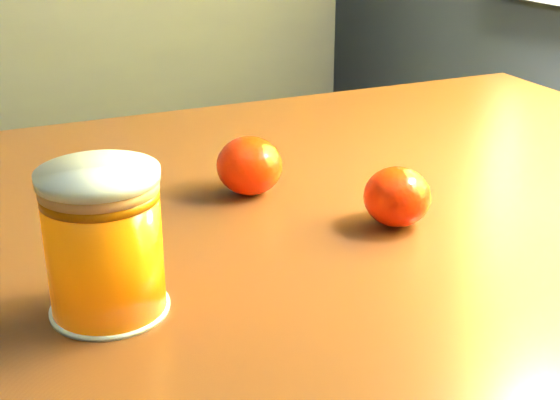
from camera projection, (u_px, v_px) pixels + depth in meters
table at (302, 300)px, 0.76m from camera, size 1.08×0.80×0.76m
juice_glass at (104, 243)px, 0.53m from camera, size 0.08×0.08×0.10m
orange_front at (397, 197)px, 0.67m from camera, size 0.07×0.07×0.05m
orange_back at (250, 166)px, 0.74m from camera, size 0.07×0.07×0.06m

